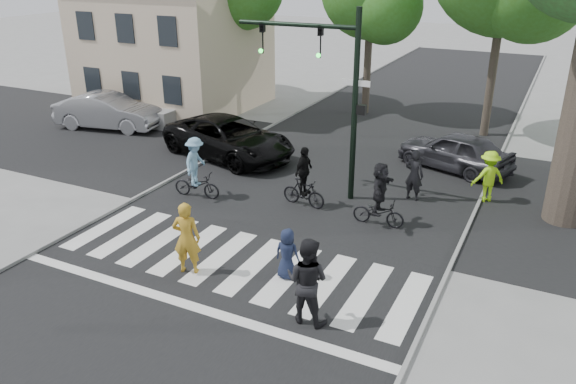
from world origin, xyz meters
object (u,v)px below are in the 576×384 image
at_px(car_suv, 229,138).
at_px(cyclist_right, 379,198).
at_px(traffic_signal, 330,77).
at_px(car_silver, 108,111).
at_px(cyclist_left, 196,172).
at_px(car_grey, 455,151).
at_px(pedestrian_child, 287,254).
at_px(pedestrian_woman, 187,238).
at_px(cyclist_mid, 304,182).
at_px(pedestrian_adult, 307,281).

bearing_deg(car_suv, cyclist_right, -99.78).
relative_size(traffic_signal, car_suv, 1.07).
bearing_deg(car_silver, traffic_signal, -114.17).
relative_size(cyclist_left, car_suv, 0.36).
height_order(car_silver, car_grey, car_silver).
xyz_separation_m(traffic_signal, car_suv, (-4.91, 1.77, -3.12)).
distance_m(pedestrian_child, car_suv, 9.33).
relative_size(car_suv, car_silver, 1.15).
xyz_separation_m(pedestrian_woman, car_silver, (-10.79, 8.87, -0.15)).
height_order(cyclist_mid, car_silver, cyclist_mid).
bearing_deg(car_grey, cyclist_right, 8.39).
relative_size(traffic_signal, pedestrian_adult, 3.03).
bearing_deg(traffic_signal, cyclist_left, -150.30).
distance_m(pedestrian_woman, car_suv, 8.77).
bearing_deg(cyclist_left, car_grey, 42.30).
distance_m(pedestrian_woman, car_grey, 11.34).
relative_size(cyclist_right, car_silver, 0.40).
xyz_separation_m(traffic_signal, car_grey, (3.30, 4.27, -3.18)).
xyz_separation_m(cyclist_right, car_grey, (1.04, 5.76, -0.15)).
bearing_deg(pedestrian_adult, cyclist_left, -36.68).
bearing_deg(car_grey, cyclist_mid, -14.58).
relative_size(pedestrian_woman, cyclist_mid, 0.97).
bearing_deg(pedestrian_child, cyclist_right, -106.65).
bearing_deg(cyclist_left, cyclist_mid, 14.82).
bearing_deg(cyclist_left, traffic_signal, 29.70).
bearing_deg(pedestrian_child, pedestrian_adult, 129.21).
height_order(car_suv, car_silver, car_silver).
height_order(pedestrian_woman, cyclist_left, cyclist_left).
xyz_separation_m(cyclist_mid, car_silver, (-11.67, 3.93, -0.00)).
bearing_deg(car_suv, pedestrian_adult, -124.76).
distance_m(cyclist_left, cyclist_right, 6.01).
bearing_deg(pedestrian_adult, car_silver, -33.00).
bearing_deg(car_grey, pedestrian_woman, -4.55).
xyz_separation_m(traffic_signal, pedestrian_woman, (-1.16, -6.16, -2.96)).
height_order(traffic_signal, pedestrian_child, traffic_signal).
height_order(pedestrian_woman, cyclist_right, cyclist_right).
relative_size(traffic_signal, car_silver, 1.24).
relative_size(pedestrian_adult, car_grey, 0.47).
distance_m(pedestrian_woman, cyclist_left, 4.78).
relative_size(pedestrian_adult, cyclist_mid, 1.01).
distance_m(traffic_signal, cyclist_left, 5.24).
bearing_deg(car_grey, car_silver, -65.55).
xyz_separation_m(traffic_signal, pedestrian_child, (1.17, -5.31, -3.24)).
bearing_deg(cyclist_mid, car_grey, 56.79).
bearing_deg(car_silver, cyclist_right, -117.87).
bearing_deg(car_suv, car_grey, -58.39).
bearing_deg(pedestrian_child, cyclist_left, -33.82).
distance_m(car_silver, car_grey, 15.33).
xyz_separation_m(car_suv, car_silver, (-7.05, 0.94, 0.02)).
xyz_separation_m(cyclist_mid, car_grey, (3.59, 5.48, -0.08)).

